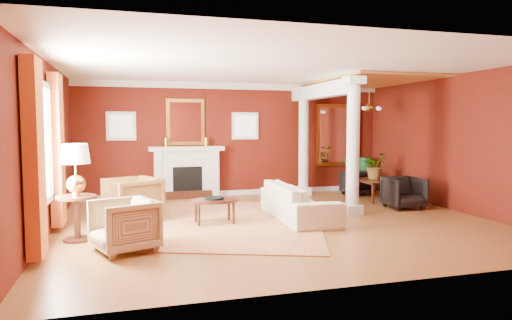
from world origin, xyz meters
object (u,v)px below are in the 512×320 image
object	(u,v)px
armchair_leopard	(132,197)
armchair_stripe	(124,223)
sofa	(299,195)
coffee_table	(214,202)
side_table	(76,175)
dining_table	(375,183)

from	to	relation	value
armchair_leopard	armchair_stripe	xyz separation A→B (m)	(-0.14, -2.11, -0.04)
armchair_stripe	sofa	bearing A→B (deg)	92.95
coffee_table	side_table	distance (m)	2.47
sofa	armchair_leopard	bearing A→B (deg)	80.13
armchair_stripe	side_table	xyz separation A→B (m)	(-0.72, 0.85, 0.62)
sofa	dining_table	bearing A→B (deg)	-56.30
coffee_table	dining_table	distance (m)	4.63
dining_table	coffee_table	bearing A→B (deg)	115.17
armchair_leopard	coffee_table	bearing A→B (deg)	42.22
sofa	armchair_stripe	world-z (taller)	sofa
coffee_table	sofa	bearing A→B (deg)	0.94
armchair_stripe	side_table	world-z (taller)	side_table
armchair_leopard	coffee_table	size ratio (longest dim) A/B	1.02
armchair_leopard	side_table	bearing A→B (deg)	-57.89
coffee_table	dining_table	bearing A→B (deg)	21.48
side_table	dining_table	xyz separation A→B (m)	(6.62, 2.31, -0.64)
sofa	coffee_table	xyz separation A→B (m)	(-1.67, -0.03, -0.04)
sofa	dining_table	size ratio (longest dim) A/B	1.65
dining_table	armchair_leopard	bearing A→B (deg)	103.98
dining_table	side_table	bearing A→B (deg)	112.92
sofa	dining_table	distance (m)	3.12
sofa	armchair_stripe	distance (m)	3.59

